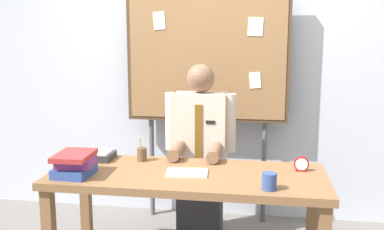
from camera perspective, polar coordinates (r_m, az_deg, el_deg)
The scene contains 10 objects.
back_wall at distance 3.95m, azimuth 2.30°, elevation 6.27°, with size 6.40×0.08×2.70m, color silver.
desk at distance 2.93m, azimuth -0.57°, elevation -9.13°, with size 1.79×0.71×0.74m.
person at distance 3.49m, azimuth 1.07°, elevation -5.81°, with size 0.55×0.56×1.41m.
bulletin_board at distance 3.74m, azimuth 1.94°, elevation 7.59°, with size 1.37×0.09×2.05m.
book_stack at distance 2.92m, azimuth -14.89°, elevation -6.11°, with size 0.25×0.30×0.15m.
open_notebook at distance 2.88m, azimuth -0.58°, elevation -7.46°, with size 0.26×0.18×0.01m, color #F4EFCC.
desk_clock at distance 3.01m, azimuth 13.94°, elevation -6.24°, with size 0.10×0.04×0.10m.
coffee_mug at distance 2.61m, azimuth 9.95°, elevation -8.43°, with size 0.09×0.09×0.10m, color #334C8C.
pen_holder at distance 3.17m, azimuth -6.48°, elevation -5.04°, with size 0.07×0.07×0.16m.
paper_tray at distance 3.28m, azimuth -12.39°, elevation -5.11°, with size 0.26×0.20×0.06m.
Camera 1 is at (0.46, -2.73, 1.61)m, focal length 41.32 mm.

